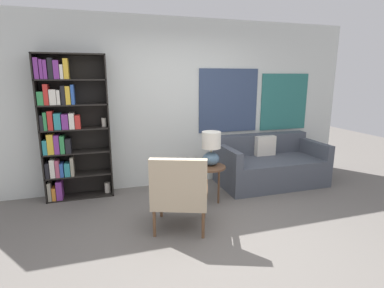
{
  "coord_description": "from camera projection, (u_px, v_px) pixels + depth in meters",
  "views": [
    {
      "loc": [
        -1.14,
        -2.76,
        1.79
      ],
      "look_at": [
        0.04,
        1.01,
        0.9
      ],
      "focal_mm": 28.0,
      "sensor_mm": 36.0,
      "label": 1
    }
  ],
  "objects": [
    {
      "name": "ground_plane",
      "position": [
        216.0,
        243.0,
        3.29
      ],
      "size": [
        14.0,
        14.0,
        0.0
      ],
      "primitive_type": "plane",
      "color": "#66605B"
    },
    {
      "name": "table_lamp",
      "position": [
        211.0,
        147.0,
        4.24
      ],
      "size": [
        0.27,
        0.27,
        0.49
      ],
      "color": "slate",
      "rests_on": "side_table"
    },
    {
      "name": "side_table",
      "position": [
        209.0,
        171.0,
        4.26
      ],
      "size": [
        0.46,
        0.46,
        0.55
      ],
      "color": "brown",
      "rests_on": "ground_plane"
    },
    {
      "name": "armchair",
      "position": [
        179.0,
        191.0,
        3.43
      ],
      "size": [
        0.8,
        0.77,
        0.92
      ],
      "color": "brown",
      "rests_on": "ground_plane"
    },
    {
      "name": "couch",
      "position": [
        269.0,
        166.0,
        5.11
      ],
      "size": [
        1.74,
        0.93,
        0.8
      ],
      "color": "#474C56",
      "rests_on": "ground_plane"
    },
    {
      "name": "bookshelf",
      "position": [
        66.0,
        126.0,
        4.3
      ],
      "size": [
        0.95,
        0.3,
        2.1
      ],
      "color": "black",
      "rests_on": "ground_plane"
    },
    {
      "name": "wall_back",
      "position": [
        175.0,
        104.0,
        4.9
      ],
      "size": [
        6.4,
        0.08,
        2.7
      ],
      "color": "silver",
      "rests_on": "ground_plane"
    }
  ]
}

